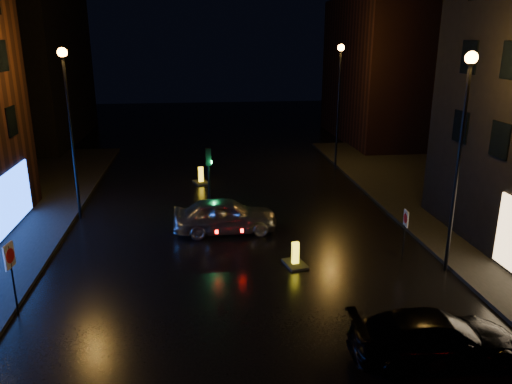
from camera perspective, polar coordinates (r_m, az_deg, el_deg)
The scene contains 12 objects.
building_far_left at distance 48.03m, azimuth -24.90°, elevation 13.61°, with size 8.00×16.00×14.00m, color black.
building_far_right at distance 46.10m, azimuth 14.82°, elevation 13.26°, with size 8.00×14.00×12.00m, color black.
street_lamp_lfar at distance 25.77m, azimuth -20.64°, elevation 8.93°, with size 0.44×0.44×8.37m.
street_lamp_rnear at distance 19.66m, azimuth 22.50°, elevation 6.41°, with size 0.44×0.44×8.37m.
street_lamp_rfar at distance 34.37m, azimuth 9.47°, elevation 11.64°, with size 0.44×0.44×8.37m.
traffic_signal at distance 26.22m, azimuth -5.31°, elevation -1.29°, with size 1.40×2.40×3.45m.
silver_hatchback at distance 23.47m, azimuth -3.54°, elevation -2.68°, with size 1.95×4.84×1.65m, color #A9ACB1.
dark_sedan at distance 15.55m, azimuth 19.81°, elevation -15.39°, with size 1.98×4.87×1.41m, color black.
bollard_near at distance 20.37m, azimuth 4.50°, elevation -7.78°, with size 0.98×1.27×0.99m.
bollard_far at distance 31.60m, azimuth -6.30°, elevation 1.42°, with size 1.14×1.38×1.04m.
road_sign_left at distance 18.09m, azimuth -26.28°, elevation -7.18°, with size 0.15×0.61×2.53m.
road_sign_right at distance 21.44m, azimuth 16.73°, elevation -3.34°, with size 0.10×0.50×2.06m.
Camera 1 is at (-1.79, -10.84, 8.86)m, focal length 35.00 mm.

